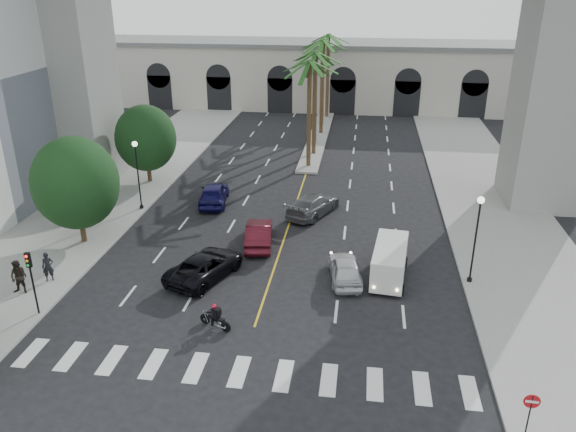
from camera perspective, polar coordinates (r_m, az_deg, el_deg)
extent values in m
plane|color=black|center=(27.24, -4.27, -13.54)|extent=(140.00, 140.00, 0.00)
cube|color=gray|center=(44.46, -19.40, 0.43)|extent=(8.00, 100.00, 0.15)
cube|color=gray|center=(40.99, 21.40, -1.79)|extent=(8.00, 100.00, 0.15)
cube|color=gray|center=(61.66, 3.05, 7.92)|extent=(2.00, 24.00, 0.20)
cube|color=#BAB5A7|center=(77.44, 4.26, 13.97)|extent=(70.00, 10.00, 8.00)
cube|color=slate|center=(76.88, 4.36, 17.10)|extent=(71.00, 10.50, 0.50)
cube|color=gray|center=(45.75, 25.83, 13.59)|extent=(5.00, 6.00, 20.80)
cube|color=gray|center=(49.59, -21.12, 14.89)|extent=(5.00, 6.00, 20.80)
cylinder|color=#47331E|center=(50.87, 2.15, 10.06)|extent=(0.40, 0.40, 9.50)
cylinder|color=#47331E|center=(54.71, 2.70, 11.14)|extent=(0.40, 0.40, 9.80)
cylinder|color=#47331E|center=(58.69, 2.77, 11.71)|extent=(0.40, 0.40, 9.30)
cylinder|color=#47331E|center=(62.50, 3.46, 12.77)|extent=(0.40, 0.40, 10.10)
cylinder|color=#47331E|center=(66.49, 3.52, 13.18)|extent=(0.40, 0.40, 9.60)
cylinder|color=#47331E|center=(70.38, 4.05, 13.84)|extent=(0.40, 0.40, 9.90)
cylinder|color=#382616|center=(39.08, -20.17, -0.97)|extent=(0.36, 0.36, 2.45)
ellipsoid|color=black|center=(38.03, -20.78, 3.15)|extent=(5.44, 5.44, 5.98)
cylinder|color=#382616|center=(49.25, -13.94, 4.57)|extent=(0.36, 0.36, 2.27)
ellipsoid|color=black|center=(48.47, -14.25, 7.68)|extent=(5.04, 5.04, 5.54)
cylinder|color=black|center=(43.78, -14.64, 0.82)|extent=(0.28, 0.28, 0.36)
cylinder|color=black|center=(42.95, -14.96, 3.81)|extent=(0.11, 0.11, 5.00)
sphere|color=white|center=(42.21, -15.31, 7.07)|extent=(0.40, 0.40, 0.40)
cylinder|color=black|center=(34.03, 17.94, -6.26)|extent=(0.28, 0.28, 0.36)
cylinder|color=black|center=(32.96, 18.45, -2.59)|extent=(0.11, 0.11, 5.00)
sphere|color=white|center=(31.99, 19.02, 1.54)|extent=(0.40, 0.40, 0.40)
cylinder|color=black|center=(31.52, -24.44, -6.51)|extent=(0.10, 0.10, 3.50)
cube|color=black|center=(30.86, -24.89, -4.08)|extent=(0.25, 0.18, 0.80)
cylinder|color=black|center=(29.19, -8.43, -10.29)|extent=(0.55, 0.31, 0.56)
cylinder|color=black|center=(28.46, -6.33, -11.13)|extent=(0.55, 0.31, 0.56)
cube|color=silver|center=(28.76, -7.33, -10.62)|extent=(0.45, 0.39, 0.24)
cube|color=black|center=(28.69, -7.58, -10.10)|extent=(0.55, 0.40, 0.19)
cube|color=black|center=(28.48, -6.91, -10.42)|extent=(0.47, 0.37, 0.11)
cylinder|color=black|center=(28.79, -8.18, -9.53)|extent=(0.24, 0.48, 0.03)
cube|color=black|center=(28.41, -7.29, -9.69)|extent=(0.37, 0.42, 0.48)
cube|color=black|center=(28.30, -7.05, -9.70)|extent=(0.23, 0.31, 0.35)
sphere|color=red|center=(28.31, -7.53, -9.07)|extent=(0.24, 0.24, 0.24)
imported|color=silver|center=(32.65, 5.82, -5.36)|extent=(2.38, 4.50, 1.46)
imported|color=#420D16|center=(36.67, -2.97, -1.84)|extent=(2.30, 4.91, 1.56)
imported|color=black|center=(33.11, -8.42, -5.04)|extent=(4.30, 5.93, 1.50)
imported|color=#58595D|center=(41.38, 2.55, 1.17)|extent=(4.17, 5.80, 1.56)
imported|color=#100F46|center=(43.65, -7.56, 2.27)|extent=(2.67, 5.21, 1.70)
cube|color=silver|center=(33.01, 10.29, -4.46)|extent=(2.29, 4.97, 1.78)
cube|color=black|center=(30.90, 9.98, -6.00)|extent=(1.66, 0.40, 0.76)
cylinder|color=black|center=(31.97, 8.42, -7.02)|extent=(0.32, 0.65, 0.62)
cylinder|color=black|center=(31.90, 11.46, -7.33)|extent=(0.32, 0.65, 0.62)
cylinder|color=black|center=(34.94, 9.04, -4.30)|extent=(0.32, 0.65, 0.62)
cylinder|color=black|center=(34.88, 11.80, -4.58)|extent=(0.32, 0.65, 0.62)
imported|color=black|center=(34.89, -23.20, -4.76)|extent=(0.76, 0.67, 1.74)
imported|color=black|center=(34.14, -25.67, -5.62)|extent=(0.97, 0.76, 1.96)
cylinder|color=black|center=(23.61, 23.16, -18.68)|extent=(0.06, 0.06, 2.41)
cylinder|color=#A60B11|center=(23.01, 23.54, -16.89)|extent=(0.60, 0.05, 0.60)
cube|color=silver|center=(23.01, 23.54, -16.89)|extent=(0.46, 0.03, 0.10)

